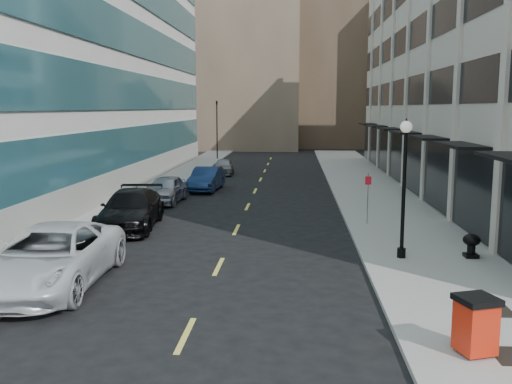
# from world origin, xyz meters

# --- Properties ---
(ground) EXTENTS (160.00, 160.00, 0.00)m
(ground) POSITION_xyz_m (0.00, 0.00, 0.00)
(ground) COLOR black
(ground) RESTS_ON ground
(sidewalk_right) EXTENTS (5.00, 80.00, 0.15)m
(sidewalk_right) POSITION_xyz_m (7.50, 20.00, 0.07)
(sidewalk_right) COLOR gray
(sidewalk_right) RESTS_ON ground
(sidewalk_left) EXTENTS (3.00, 80.00, 0.15)m
(sidewalk_left) POSITION_xyz_m (-6.50, 20.00, 0.07)
(sidewalk_left) COLOR gray
(sidewalk_left) RESTS_ON ground
(building_left) EXTENTS (16.14, 46.00, 20.00)m
(building_left) POSITION_xyz_m (-15.95, 27.00, 9.99)
(building_left) COLOR silver
(building_left) RESTS_ON ground
(skyline_tan_near) EXTENTS (14.00, 18.00, 28.00)m
(skyline_tan_near) POSITION_xyz_m (-4.00, 68.00, 14.00)
(skyline_tan_near) COLOR #806C53
(skyline_tan_near) RESTS_ON ground
(skyline_brown) EXTENTS (12.00, 16.00, 34.00)m
(skyline_brown) POSITION_xyz_m (8.00, 72.00, 17.00)
(skyline_brown) COLOR brown
(skyline_brown) RESTS_ON ground
(skyline_tan_far) EXTENTS (12.00, 14.00, 22.00)m
(skyline_tan_far) POSITION_xyz_m (-14.00, 78.00, 11.00)
(skyline_tan_far) COLOR #806C53
(skyline_tan_far) RESTS_ON ground
(skyline_stone) EXTENTS (10.00, 14.00, 20.00)m
(skyline_stone) POSITION_xyz_m (18.00, 66.00, 10.00)
(skyline_stone) COLOR #BDB0A0
(skyline_stone) RESTS_ON ground
(grate_far) EXTENTS (1.40, 1.00, 0.01)m
(grate_far) POSITION_xyz_m (7.60, 3.80, 0.15)
(grate_far) COLOR black
(grate_far) RESTS_ON sidewalk_right
(road_centerline) EXTENTS (0.15, 68.20, 0.01)m
(road_centerline) POSITION_xyz_m (0.00, 17.00, 0.01)
(road_centerline) COLOR #D8CC4C
(road_centerline) RESTS_ON ground
(traffic_signal) EXTENTS (0.66, 0.66, 6.98)m
(traffic_signal) POSITION_xyz_m (-5.50, 48.00, 5.72)
(traffic_signal) COLOR black
(traffic_signal) RESTS_ON ground
(car_white_van) EXTENTS (3.21, 6.71, 1.85)m
(car_white_van) POSITION_xyz_m (-4.80, 5.46, 0.92)
(car_white_van) COLOR silver
(car_white_van) RESTS_ON ground
(car_black_pickup) EXTENTS (2.85, 6.07, 1.71)m
(car_black_pickup) POSITION_xyz_m (-4.80, 14.00, 0.86)
(car_black_pickup) COLOR black
(car_black_pickup) RESTS_ON ground
(car_silver_sedan) EXTENTS (1.98, 4.61, 1.55)m
(car_silver_sedan) POSITION_xyz_m (-4.80, 21.00, 0.77)
(car_silver_sedan) COLOR #9B9DA4
(car_silver_sedan) RESTS_ON ground
(car_blue_sedan) EXTENTS (1.96, 4.77, 1.54)m
(car_blue_sedan) POSITION_xyz_m (-3.20, 25.96, 0.77)
(car_blue_sedan) COLOR navy
(car_blue_sedan) RESTS_ON ground
(car_grey_sedan) EXTENTS (1.71, 3.91, 1.31)m
(car_grey_sedan) POSITION_xyz_m (-3.20, 35.00, 0.66)
(car_grey_sedan) COLOR gray
(car_grey_sedan) RESTS_ON ground
(trash_bin) EXTENTS (1.01, 1.01, 1.29)m
(trash_bin) POSITION_xyz_m (6.50, 1.08, 0.84)
(trash_bin) COLOR red
(trash_bin) RESTS_ON sidewalk_right
(lamppost) EXTENTS (0.41, 0.41, 4.94)m
(lamppost) POSITION_xyz_m (6.40, 9.09, 3.05)
(lamppost) COLOR black
(lamppost) RESTS_ON sidewalk_right
(sign_post) EXTENTS (0.27, 0.07, 2.34)m
(sign_post) POSITION_xyz_m (5.92, 14.99, 1.66)
(sign_post) COLOR slate
(sign_post) RESTS_ON sidewalk_right
(urn_planter) EXTENTS (0.61, 0.61, 0.85)m
(urn_planter) POSITION_xyz_m (8.88, 9.27, 0.67)
(urn_planter) COLOR black
(urn_planter) RESTS_ON sidewalk_right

